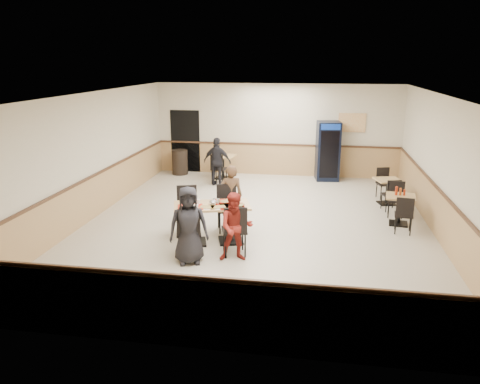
% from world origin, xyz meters
% --- Properties ---
extents(ground, '(10.00, 10.00, 0.00)m').
position_xyz_m(ground, '(0.00, 0.00, 0.00)').
color(ground, beige).
rests_on(ground, ground).
extents(room_shell, '(10.00, 10.00, 10.00)m').
position_xyz_m(room_shell, '(1.78, 2.55, 0.58)').
color(room_shell, silver).
rests_on(room_shell, ground).
extents(main_table, '(1.72, 1.20, 0.84)m').
position_xyz_m(main_table, '(-0.77, -1.27, 0.56)').
color(main_table, black).
rests_on(main_table, ground).
extents(main_chairs, '(1.85, 2.15, 1.06)m').
position_xyz_m(main_chairs, '(-0.82, -1.29, 0.53)').
color(main_chairs, black).
rests_on(main_chairs, ground).
extents(diner_woman_left, '(0.84, 0.68, 1.49)m').
position_xyz_m(diner_woman_left, '(-0.98, -2.32, 0.75)').
color(diner_woman_left, black).
rests_on(diner_woman_left, ground).
extents(diner_woman_right, '(0.74, 0.62, 1.34)m').
position_xyz_m(diner_woman_right, '(-0.12, -2.07, 0.67)').
color(diner_woman_right, maroon).
rests_on(diner_woman_right, ground).
extents(diner_man_opposite, '(0.60, 0.47, 1.45)m').
position_xyz_m(diner_man_opposite, '(-0.56, -0.22, 0.73)').
color(diner_man_opposite, '#533823').
rests_on(diner_man_opposite, ground).
extents(lone_diner, '(0.90, 0.47, 1.47)m').
position_xyz_m(lone_diner, '(-1.64, 3.34, 0.74)').
color(lone_diner, black).
rests_on(lone_diner, ground).
extents(tabletop_clutter, '(1.42, 0.98, 0.12)m').
position_xyz_m(tabletop_clutter, '(-0.68, -1.32, 0.86)').
color(tabletop_clutter, '#B31C0B').
rests_on(tabletop_clutter, main_table).
extents(side_table_near, '(0.73, 0.73, 0.70)m').
position_xyz_m(side_table_near, '(3.30, 0.55, 0.46)').
color(side_table_near, black).
rests_on(side_table_near, ground).
extents(side_table_near_chair_south, '(0.46, 0.46, 0.88)m').
position_xyz_m(side_table_near_chair_south, '(3.30, -0.01, 0.44)').
color(side_table_near_chair_south, black).
rests_on(side_table_near_chair_south, ground).
extents(side_table_near_chair_north, '(0.46, 0.46, 0.88)m').
position_xyz_m(side_table_near_chair_north, '(3.30, 1.11, 0.44)').
color(side_table_near_chair_north, black).
rests_on(side_table_near_chair_north, ground).
extents(side_table_far, '(0.78, 0.78, 0.68)m').
position_xyz_m(side_table_far, '(3.23, 2.16, 0.45)').
color(side_table_far, black).
rests_on(side_table_far, ground).
extents(side_table_far_chair_south, '(0.49, 0.49, 0.86)m').
position_xyz_m(side_table_far_chair_south, '(3.23, 1.62, 0.43)').
color(side_table_far_chair_south, black).
rests_on(side_table_far_chair_south, ground).
extents(side_table_far_chair_north, '(0.49, 0.49, 0.86)m').
position_xyz_m(side_table_far_chair_north, '(3.23, 2.71, 0.43)').
color(side_table_far_chair_north, black).
rests_on(side_table_far_chair_north, ground).
extents(condiment_caddy, '(0.23, 0.06, 0.20)m').
position_xyz_m(condiment_caddy, '(3.27, 0.60, 0.79)').
color(condiment_caddy, '#A5270B').
rests_on(condiment_caddy, side_table_near).
extents(back_table, '(0.82, 0.82, 0.76)m').
position_xyz_m(back_table, '(-1.64, 4.20, 0.51)').
color(back_table, black).
rests_on(back_table, ground).
extents(back_table_chair_lone, '(0.51, 0.51, 0.97)m').
position_xyz_m(back_table_chair_lone, '(-1.64, 3.59, 0.48)').
color(back_table_chair_lone, black).
rests_on(back_table_chair_lone, ground).
extents(pepsi_cooler, '(0.79, 0.80, 1.87)m').
position_xyz_m(pepsi_cooler, '(1.68, 4.59, 0.93)').
color(pepsi_cooler, black).
rests_on(pepsi_cooler, ground).
extents(trash_bin, '(0.52, 0.52, 0.83)m').
position_xyz_m(trash_bin, '(-3.19, 4.55, 0.41)').
color(trash_bin, black).
rests_on(trash_bin, ground).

